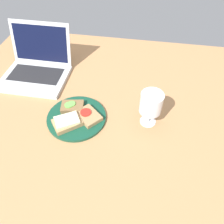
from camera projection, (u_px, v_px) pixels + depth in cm
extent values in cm
cube|color=#B27F51|center=(95.00, 124.00, 92.10)|extent=(140.00, 140.00, 3.00)
cylinder|color=#144733|center=(77.00, 117.00, 91.92)|extent=(24.77, 24.77, 1.24)
cube|color=#A88456|center=(88.00, 116.00, 90.40)|extent=(12.67, 12.44, 1.88)
cylinder|color=red|center=(86.00, 112.00, 90.19)|extent=(4.55, 4.55, 0.47)
cube|color=brown|center=(72.00, 107.00, 93.92)|extent=(10.48, 8.20, 2.03)
cylinder|color=#6BB74C|center=(69.00, 105.00, 92.87)|extent=(3.59, 3.59, 0.43)
cylinder|color=#6BB74C|center=(72.00, 104.00, 93.38)|extent=(3.35, 3.35, 0.42)
cube|color=#A88456|center=(67.00, 123.00, 87.86)|extent=(13.42, 12.90, 2.08)
cube|color=#F4EAB7|center=(67.00, 120.00, 86.72)|extent=(11.40, 10.44, 1.00)
cylinder|color=white|center=(148.00, 121.00, 91.02)|extent=(6.53, 6.53, 0.40)
cylinder|color=white|center=(149.00, 116.00, 88.47)|extent=(1.04, 1.04, 6.52)
cylinder|color=white|center=(151.00, 103.00, 82.93)|extent=(8.72, 8.72, 8.48)
cylinder|color=white|center=(151.00, 105.00, 83.97)|extent=(8.02, 8.02, 5.67)
cube|color=silver|center=(35.00, 78.00, 108.97)|extent=(31.68, 23.97, 1.85)
cube|color=#232326|center=(36.00, 74.00, 109.66)|extent=(25.98, 13.18, 0.16)
cube|color=silver|center=(41.00, 43.00, 110.67)|extent=(31.04, 6.47, 20.48)
cube|color=black|center=(40.00, 44.00, 110.34)|extent=(27.88, 4.94, 17.07)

